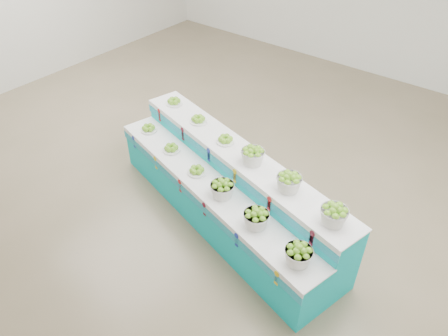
# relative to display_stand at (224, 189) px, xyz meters

# --- Properties ---
(ground) EXTENTS (10.00, 10.00, 0.00)m
(ground) POSITION_rel_display_stand_xyz_m (-0.94, 0.74, -0.51)
(ground) COLOR #75674C
(ground) RESTS_ON ground
(display_stand) EXTENTS (4.03, 1.93, 1.02)m
(display_stand) POSITION_rel_display_stand_xyz_m (0.00, 0.00, 0.00)
(display_stand) COLOR #0CBBC4
(display_stand) RESTS_ON ground
(plate_lower_left) EXTENTS (0.31, 0.31, 0.11)m
(plate_lower_left) POSITION_rel_display_stand_xyz_m (-1.60, 0.16, 0.26)
(plate_lower_left) COLOR white
(plate_lower_left) RESTS_ON display_stand
(plate_lower_mid) EXTENTS (0.31, 0.31, 0.11)m
(plate_lower_mid) POSITION_rel_display_stand_xyz_m (-0.96, -0.01, 0.26)
(plate_lower_mid) COLOR white
(plate_lower_mid) RESTS_ON display_stand
(plate_lower_right) EXTENTS (0.31, 0.31, 0.11)m
(plate_lower_right) POSITION_rel_display_stand_xyz_m (-0.34, -0.16, 0.26)
(plate_lower_right) COLOR white
(plate_lower_right) RESTS_ON display_stand
(basket_lower_left) EXTENTS (0.37, 0.37, 0.23)m
(basket_lower_left) POSITION_rel_display_stand_xyz_m (0.21, -0.30, 0.32)
(basket_lower_left) COLOR silver
(basket_lower_left) RESTS_ON display_stand
(basket_lower_mid) EXTENTS (0.37, 0.37, 0.23)m
(basket_lower_mid) POSITION_rel_display_stand_xyz_m (0.84, -0.46, 0.32)
(basket_lower_mid) COLOR silver
(basket_lower_mid) RESTS_ON display_stand
(basket_lower_right) EXTENTS (0.37, 0.37, 0.23)m
(basket_lower_right) POSITION_rel_display_stand_xyz_m (1.50, -0.63, 0.32)
(basket_lower_right) COLOR silver
(basket_lower_right) RESTS_ON display_stand
(plate_upper_left) EXTENTS (0.31, 0.31, 0.11)m
(plate_upper_left) POSITION_rel_display_stand_xyz_m (-1.48, 0.62, 0.56)
(plate_upper_left) COLOR white
(plate_upper_left) RESTS_ON display_stand
(plate_upper_mid) EXTENTS (0.31, 0.31, 0.11)m
(plate_upper_mid) POSITION_rel_display_stand_xyz_m (-0.84, 0.46, 0.56)
(plate_upper_mid) COLOR white
(plate_upper_mid) RESTS_ON display_stand
(plate_upper_right) EXTENTS (0.31, 0.31, 0.11)m
(plate_upper_right) POSITION_rel_display_stand_xyz_m (-0.22, 0.30, 0.56)
(plate_upper_right) COLOR white
(plate_upper_right) RESTS_ON display_stand
(basket_upper_left) EXTENTS (0.37, 0.37, 0.23)m
(basket_upper_left) POSITION_rel_display_stand_xyz_m (0.33, 0.17, 0.62)
(basket_upper_left) COLOR silver
(basket_upper_left) RESTS_ON display_stand
(basket_upper_mid) EXTENTS (0.37, 0.37, 0.23)m
(basket_upper_mid) POSITION_rel_display_stand_xyz_m (0.96, 0.01, 0.62)
(basket_upper_mid) COLOR silver
(basket_upper_mid) RESTS_ON display_stand
(basket_upper_right) EXTENTS (0.37, 0.37, 0.23)m
(basket_upper_right) POSITION_rel_display_stand_xyz_m (1.62, -0.16, 0.62)
(basket_upper_right) COLOR silver
(basket_upper_right) RESTS_ON display_stand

